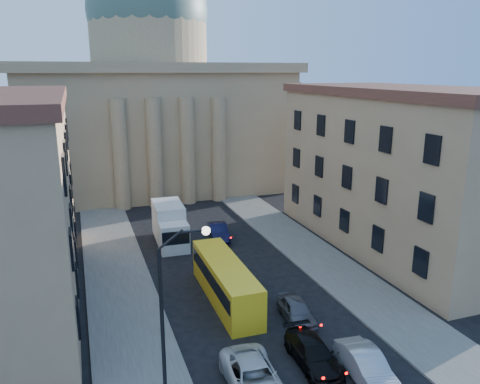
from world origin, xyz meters
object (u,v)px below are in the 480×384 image
object	(u,v)px
street_lamp	(172,299)
car_right_near	(367,366)
city_bus	(225,280)
box_truck	(170,226)

from	to	relation	value
street_lamp	car_right_near	size ratio (longest dim) A/B	1.85
car_right_near	city_bus	xyz separation A→B (m)	(-4.36, 11.08, 0.76)
car_right_near	city_bus	distance (m)	11.94
box_truck	street_lamp	bearing A→B (deg)	-98.06
street_lamp	box_truck	distance (m)	22.17
street_lamp	car_right_near	distance (m)	11.07
city_bus	street_lamp	bearing A→B (deg)	-121.49
street_lamp	box_truck	bearing A→B (deg)	79.44
city_bus	box_truck	xyz separation A→B (m)	(-1.47, 12.75, 0.20)
street_lamp	city_bus	distance (m)	10.99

